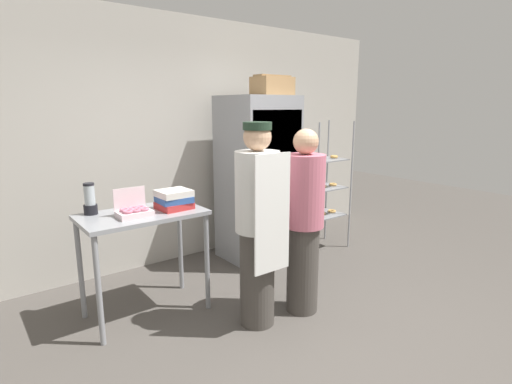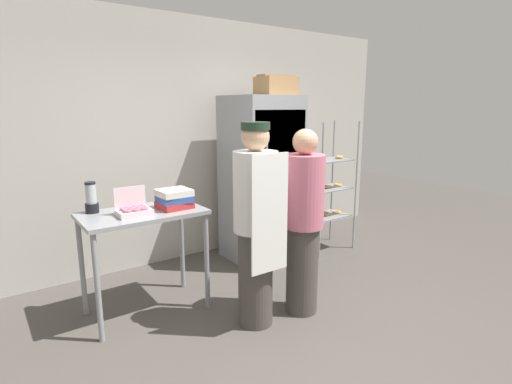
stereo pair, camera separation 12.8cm
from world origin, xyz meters
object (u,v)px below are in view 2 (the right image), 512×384
(refrigerator, at_px, (261,180))
(blender_pitcher, at_px, (91,199))
(person_baker, at_px, (256,224))
(cardboard_storage_box, at_px, (276,86))
(person_customer, at_px, (303,222))
(baking_rack, at_px, (327,188))
(binder_stack, at_px, (174,199))
(donut_box, at_px, (134,210))

(refrigerator, height_order, blender_pitcher, refrigerator)
(blender_pitcher, relative_size, person_baker, 0.16)
(cardboard_storage_box, distance_m, person_customer, 1.80)
(refrigerator, xyz_separation_m, person_baker, (-0.94, -1.21, -0.08))
(blender_pitcher, bearing_deg, cardboard_storage_box, 4.20)
(baking_rack, relative_size, blender_pitcher, 6.14)
(blender_pitcher, relative_size, cardboard_storage_box, 0.62)
(person_baker, bearing_deg, person_customer, -8.33)
(blender_pitcher, height_order, binder_stack, blender_pitcher)
(binder_stack, height_order, cardboard_storage_box, cardboard_storage_box)
(person_baker, bearing_deg, cardboard_storage_box, 46.04)
(baking_rack, bearing_deg, person_customer, -142.33)
(baking_rack, bearing_deg, refrigerator, 164.71)
(binder_stack, xyz_separation_m, person_baker, (0.40, -0.70, -0.13))
(donut_box, height_order, person_customer, person_customer)
(cardboard_storage_box, bearing_deg, person_baker, -133.96)
(binder_stack, distance_m, cardboard_storage_box, 1.84)
(blender_pitcher, distance_m, person_customer, 1.82)
(blender_pitcher, bearing_deg, binder_stack, -22.26)
(donut_box, distance_m, person_baker, 1.02)
(baking_rack, height_order, person_customer, same)
(cardboard_storage_box, relative_size, person_baker, 0.25)
(donut_box, distance_m, cardboard_storage_box, 2.18)
(baking_rack, relative_size, cardboard_storage_box, 3.79)
(person_baker, relative_size, person_customer, 1.04)
(cardboard_storage_box, xyz_separation_m, person_customer, (-0.62, -1.18, -1.21))
(binder_stack, xyz_separation_m, person_customer, (0.85, -0.76, -0.18))
(refrigerator, distance_m, person_baker, 1.53)
(refrigerator, distance_m, baking_rack, 0.91)
(refrigerator, bearing_deg, cardboard_storage_box, -35.38)
(baking_rack, distance_m, person_customer, 1.70)
(refrigerator, bearing_deg, binder_stack, -159.01)
(refrigerator, distance_m, person_customer, 1.37)
(person_baker, bearing_deg, blender_pitcher, 137.20)
(person_customer, bearing_deg, blender_pitcher, 145.52)
(baking_rack, xyz_separation_m, binder_stack, (-2.20, -0.28, 0.21))
(donut_box, height_order, blender_pitcher, blender_pitcher)
(refrigerator, xyz_separation_m, baking_rack, (0.87, -0.24, -0.17))
(refrigerator, bearing_deg, person_baker, -127.83)
(baking_rack, bearing_deg, blender_pitcher, -179.72)
(baking_rack, bearing_deg, cardboard_storage_box, 169.09)
(blender_pitcher, bearing_deg, baking_rack, 0.28)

